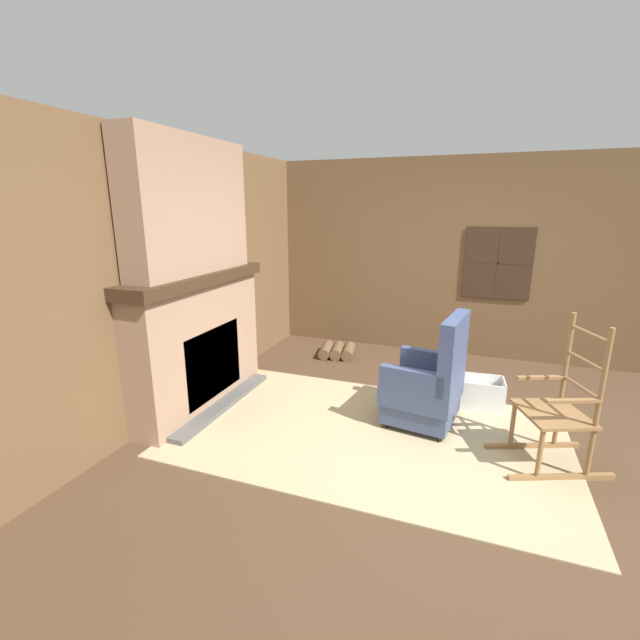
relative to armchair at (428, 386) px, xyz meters
name	(u,v)px	position (x,y,z in m)	size (l,w,h in m)	color
ground_plane	(441,446)	(0.17, -0.36, -0.38)	(14.00, 14.00, 0.00)	#4C3523
wood_panel_wall_left	(178,278)	(-2.39, -0.36, 0.92)	(0.06, 5.67, 2.60)	brown
wood_panel_wall_back	(466,259)	(0.18, 2.20, 0.92)	(5.67, 0.09, 2.60)	brown
fireplace_hearth	(200,341)	(-2.19, -0.36, 0.30)	(0.54, 1.83, 1.36)	#9E7A60
chimney_breast	(189,207)	(-2.20, -0.36, 1.59)	(0.29, 1.52, 1.22)	#9E7A60
area_rug	(369,433)	(-0.45, -0.36, -0.37)	(3.34, 2.05, 0.01)	tan
armchair	(428,386)	(0.00, 0.00, 0.00)	(0.72, 0.75, 1.06)	#3D4C75
rocking_chair	(557,416)	(1.00, -0.32, 0.03)	(0.92, 0.73, 1.18)	olive
firewood_stack	(337,351)	(-1.36, 1.50, -0.30)	(0.52, 0.50, 0.15)	brown
laundry_basket	(477,392)	(0.44, 0.53, -0.22)	(0.52, 0.34, 0.31)	white
oil_lamp_vase	(160,266)	(-2.23, -0.78, 1.09)	(0.10, 0.10, 0.32)	silver
storage_case	(215,261)	(-2.23, 0.04, 1.05)	(0.14, 0.25, 0.13)	black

